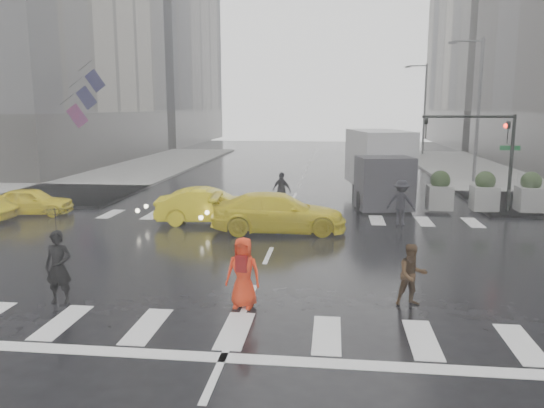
# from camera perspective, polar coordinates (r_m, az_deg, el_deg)

# --- Properties ---
(ground) EXTENTS (120.00, 120.00, 0.00)m
(ground) POSITION_cam_1_polar(r_m,az_deg,el_deg) (17.55, -0.40, -5.56)
(ground) COLOR black
(ground) RESTS_ON ground
(sidewalk_nw) EXTENTS (35.00, 35.00, 0.15)m
(sidewalk_nw) POSITION_cam_1_polar(r_m,az_deg,el_deg) (40.74, -25.46, 2.69)
(sidewalk_nw) COLOR gray
(sidewalk_nw) RESTS_ON ground
(road_markings) EXTENTS (18.00, 48.00, 0.01)m
(road_markings) POSITION_cam_1_polar(r_m,az_deg,el_deg) (17.55, -0.40, -5.54)
(road_markings) COLOR silver
(road_markings) RESTS_ON ground
(traffic_signal_pole) EXTENTS (4.45, 0.42, 4.50)m
(traffic_signal_pole) POSITION_cam_1_polar(r_m,az_deg,el_deg) (25.76, 22.35, 6.05)
(traffic_signal_pole) COLOR black
(traffic_signal_pole) RESTS_ON ground
(street_lamp_near) EXTENTS (2.15, 0.22, 9.00)m
(street_lamp_near) POSITION_cam_1_polar(r_m,az_deg,el_deg) (35.85, 21.14, 9.91)
(street_lamp_near) COLOR #59595B
(street_lamp_near) RESTS_ON ground
(street_lamp_far) EXTENTS (2.15, 0.22, 9.00)m
(street_lamp_far) POSITION_cam_1_polar(r_m,az_deg,el_deg) (55.45, 15.97, 10.13)
(street_lamp_far) COLOR #59595B
(street_lamp_far) RESTS_ON ground
(planter_west) EXTENTS (1.10, 1.10, 1.80)m
(planter_west) POSITION_cam_1_polar(r_m,az_deg,el_deg) (25.72, 17.59, 1.32)
(planter_west) COLOR gray
(planter_west) RESTS_ON ground
(planter_mid) EXTENTS (1.10, 1.10, 1.80)m
(planter_mid) POSITION_cam_1_polar(r_m,az_deg,el_deg) (26.18, 21.89, 1.21)
(planter_mid) COLOR gray
(planter_mid) RESTS_ON ground
(planter_east) EXTENTS (1.10, 1.10, 1.80)m
(planter_east) POSITION_cam_1_polar(r_m,az_deg,el_deg) (26.78, 26.02, 1.09)
(planter_east) COLOR gray
(planter_east) RESTS_ON ground
(flag_cluster) EXTENTS (2.87, 3.06, 4.69)m
(flag_cluster) POSITION_cam_1_polar(r_m,az_deg,el_deg) (39.20, -19.73, 10.99)
(flag_cluster) COLOR #59595B
(flag_cluster) RESTS_ON ground
(pedestrian_black) EXTENTS (1.00, 1.02, 2.43)m
(pedestrian_black) POSITION_cam_1_polar(r_m,az_deg,el_deg) (14.03, -22.15, -3.82)
(pedestrian_black) COLOR black
(pedestrian_black) RESTS_ON ground
(pedestrian_brown) EXTENTS (0.87, 0.75, 1.55)m
(pedestrian_brown) POSITION_cam_1_polar(r_m,az_deg,el_deg) (13.52, 14.82, -7.38)
(pedestrian_brown) COLOR #402A17
(pedestrian_brown) RESTS_ON ground
(pedestrian_orange) EXTENTS (0.91, 0.65, 1.75)m
(pedestrian_orange) POSITION_cam_1_polar(r_m,az_deg,el_deg) (12.94, -3.12, -7.35)
(pedestrian_orange) COLOR red
(pedestrian_orange) RESTS_ON ground
(pedestrian_far_a) EXTENTS (1.20, 1.04, 1.76)m
(pedestrian_far_a) POSITION_cam_1_polar(r_m,az_deg,el_deg) (25.41, 1.06, 1.46)
(pedestrian_far_a) COLOR black
(pedestrian_far_a) RESTS_ON ground
(pedestrian_far_b) EXTENTS (1.38, 1.08, 1.88)m
(pedestrian_far_b) POSITION_cam_1_polar(r_m,az_deg,el_deg) (22.51, 13.73, 0.16)
(pedestrian_far_b) COLOR black
(pedestrian_far_b) RESTS_ON ground
(taxi_front) EXTENTS (3.79, 1.96, 1.23)m
(taxi_front) POSITION_cam_1_polar(r_m,az_deg,el_deg) (26.33, -24.50, 0.26)
(taxi_front) COLOR yellow
(taxi_front) RESTS_ON ground
(taxi_mid) EXTENTS (4.65, 2.28, 1.47)m
(taxi_mid) POSITION_cam_1_polar(r_m,az_deg,el_deg) (22.41, -6.75, -0.19)
(taxi_mid) COLOR yellow
(taxi_mid) RESTS_ON ground
(taxi_rear) EXTENTS (4.82, 2.56, 1.52)m
(taxi_rear) POSITION_cam_1_polar(r_m,az_deg,el_deg) (20.68, 0.70, -0.93)
(taxi_rear) COLOR yellow
(taxi_rear) RESTS_ON ground
(box_truck) EXTENTS (2.56, 6.82, 3.62)m
(box_truck) POSITION_cam_1_polar(r_m,az_deg,el_deg) (27.67, 11.56, 4.19)
(box_truck) COLOR #B8B8BA
(box_truck) RESTS_ON ground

